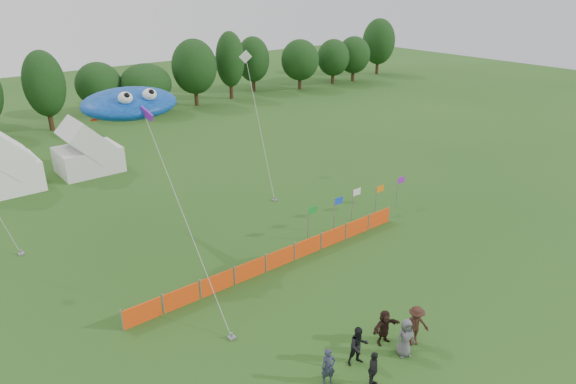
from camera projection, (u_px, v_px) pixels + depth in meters
ground at (374, 344)px, 22.22m from camera, size 160.00×160.00×0.00m
treeline at (68, 85)px, 53.85m from camera, size 104.57×8.78×8.36m
tent_left at (7, 166)px, 37.81m from camera, size 4.16×4.16×3.67m
tent_right at (87, 151)px, 41.34m from camera, size 4.78×3.82×3.37m
barrier_fence at (280, 258)px, 28.06m from camera, size 17.90×0.06×1.00m
flag_row at (357, 201)px, 32.90m from camera, size 8.73×0.47×2.21m
spectator_a at (328, 367)px, 19.82m from camera, size 0.68×0.58×1.58m
spectator_b at (359, 346)px, 20.80m from camera, size 1.02×0.90×1.75m
spectator_c at (415, 326)px, 21.89m from camera, size 1.40×1.16×1.89m
spectator_d at (373, 370)px, 19.65m from camera, size 1.01×0.79×1.60m
spectator_e at (405, 338)px, 21.27m from camera, size 1.00×0.83×1.75m
spectator_f at (384, 327)px, 22.02m from camera, size 1.55×0.61×1.63m
stingray_kite at (128, 102)px, 27.58m from camera, size 5.60×17.62×9.44m
small_kite_white at (254, 100)px, 39.37m from camera, size 4.04×8.38×9.38m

